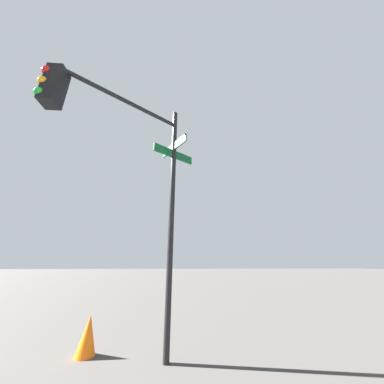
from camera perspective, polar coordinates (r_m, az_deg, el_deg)
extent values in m
cylinder|color=black|center=(4.29, -6.07, -5.69)|extent=(0.12, 0.12, 5.42)
cylinder|color=black|center=(4.96, -18.59, 23.98)|extent=(2.14, 1.53, 0.09)
cube|color=black|center=(4.58, -35.67, 24.07)|extent=(0.28, 0.28, 0.80)
sphere|color=red|center=(4.76, -36.97, 26.67)|extent=(0.18, 0.18, 0.18)
sphere|color=orange|center=(4.59, -37.68, 24.44)|extent=(0.18, 0.18, 0.18)
sphere|color=green|center=(4.44, -38.41, 22.04)|extent=(0.18, 0.18, 0.18)
cube|color=#0F5128|center=(4.86, -5.43, 11.10)|extent=(0.93, 0.66, 0.20)
cube|color=#0F5128|center=(4.98, -5.35, 13.27)|extent=(0.60, 0.84, 0.20)
cone|color=orange|center=(5.01, -28.49, -33.24)|extent=(0.36, 0.36, 0.67)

